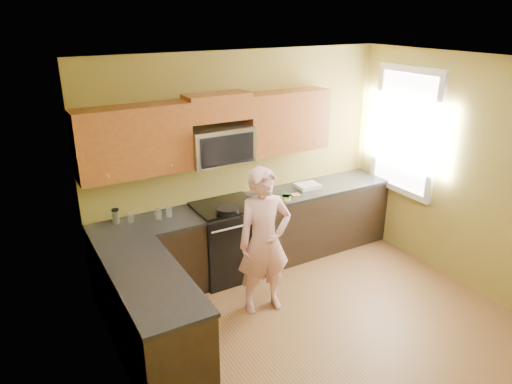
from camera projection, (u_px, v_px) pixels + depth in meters
floor at (336, 338)px, 4.80m from camera, size 4.00×4.00×0.00m
ceiling at (357, 66)px, 3.82m from camera, size 4.00×4.00×0.00m
wall_back at (242, 161)px, 5.92m from camera, size 4.00×0.00×4.00m
wall_left at (129, 274)px, 3.38m from camera, size 0.00×4.00×4.00m
wall_right at (485, 181)px, 5.24m from camera, size 0.00×4.00×4.00m
cabinet_back_run at (254, 235)px, 6.01m from camera, size 4.00×0.60×0.88m
cabinet_left_run at (153, 322)px, 4.33m from camera, size 0.60×1.60×0.88m
countertop_back at (254, 202)px, 5.84m from camera, size 4.00×0.62×0.04m
countertop_left at (150, 278)px, 4.17m from camera, size 0.62×1.60×0.04m
stove at (227, 240)px, 5.79m from camera, size 0.76×0.65×0.95m
microwave at (220, 162)px, 5.54m from camera, size 0.76×0.40×0.42m
upper_cab_left at (137, 175)px, 5.11m from camera, size 1.22×0.33×0.75m
upper_cab_right at (285, 150)px, 6.01m from camera, size 1.12×0.33×0.75m
upper_cab_over_mw at (217, 107)px, 5.33m from camera, size 0.76×0.33×0.30m
window at (405, 132)px, 6.09m from camera, size 0.06×1.06×1.66m
woman at (264, 241)px, 5.01m from camera, size 0.66×0.49×1.64m
frying_pan at (228, 212)px, 5.41m from camera, size 0.34×0.49×0.06m
butter_tub at (286, 200)px, 5.82m from camera, size 0.13×0.13×0.08m
toast_slice at (296, 195)px, 5.97m from camera, size 0.13×0.13×0.01m
napkin_a at (277, 202)px, 5.71m from camera, size 0.14×0.14×0.06m
napkin_b at (262, 196)px, 5.87m from camera, size 0.12×0.13×0.07m
dish_towel at (308, 186)px, 6.24m from camera, size 0.31×0.26×0.05m
travel_mug at (117, 223)px, 5.20m from camera, size 0.10×0.10×0.17m
glass_a at (169, 211)px, 5.37m from camera, size 0.08×0.08×0.12m
glass_b at (131, 217)px, 5.21m from camera, size 0.08×0.08×0.12m
glass_c at (158, 214)px, 5.28m from camera, size 0.08×0.08×0.12m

